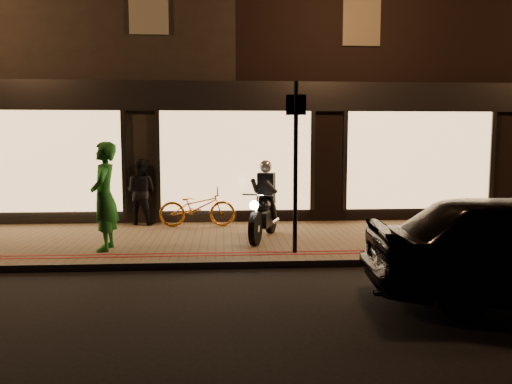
# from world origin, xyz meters

# --- Properties ---
(ground) EXTENTS (90.00, 90.00, 0.00)m
(ground) POSITION_xyz_m (0.00, 0.00, 0.00)
(ground) COLOR black
(ground) RESTS_ON ground
(sidewalk) EXTENTS (50.00, 4.00, 0.12)m
(sidewalk) POSITION_xyz_m (0.00, 2.00, 0.06)
(sidewalk) COLOR brown
(sidewalk) RESTS_ON ground
(kerb_stone) EXTENTS (50.00, 0.14, 0.12)m
(kerb_stone) POSITION_xyz_m (0.00, 0.05, 0.06)
(kerb_stone) COLOR #59544C
(kerb_stone) RESTS_ON ground
(red_kerb_lines) EXTENTS (50.00, 0.26, 0.01)m
(red_kerb_lines) POSITION_xyz_m (0.00, 0.55, 0.12)
(red_kerb_lines) COLOR maroon
(red_kerb_lines) RESTS_ON sidewalk
(building_row) EXTENTS (48.00, 10.11, 8.50)m
(building_row) POSITION_xyz_m (-0.00, 8.99, 4.25)
(building_row) COLOR black
(building_row) RESTS_ON ground
(motorcycle) EXTENTS (0.85, 1.88, 1.59)m
(motorcycle) POSITION_xyz_m (0.51, 1.91, 0.73)
(motorcycle) COLOR black
(motorcycle) RESTS_ON sidewalk
(sign_post) EXTENTS (0.35, 0.09, 3.00)m
(sign_post) POSITION_xyz_m (0.95, 0.61, 1.80)
(sign_post) COLOR black
(sign_post) RESTS_ON sidewalk
(bicycle_gold) EXTENTS (1.76, 0.68, 0.92)m
(bicycle_gold) POSITION_xyz_m (-0.91, 3.41, 0.58)
(bicycle_gold) COLOR orange
(bicycle_gold) RESTS_ON sidewalk
(bicycle_dark) EXTENTS (1.63, 0.63, 0.95)m
(bicycle_dark) POSITION_xyz_m (4.45, 0.37, 0.60)
(bicycle_dark) COLOR black
(bicycle_dark) RESTS_ON sidewalk
(person_green) EXTENTS (0.50, 0.73, 1.96)m
(person_green) POSITION_xyz_m (-2.46, 1.04, 1.10)
(person_green) COLOR #207A29
(person_green) RESTS_ON sidewalk
(person_dark) EXTENTS (0.91, 0.80, 1.56)m
(person_dark) POSITION_xyz_m (-2.26, 3.80, 0.90)
(person_dark) COLOR black
(person_dark) RESTS_ON sidewalk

